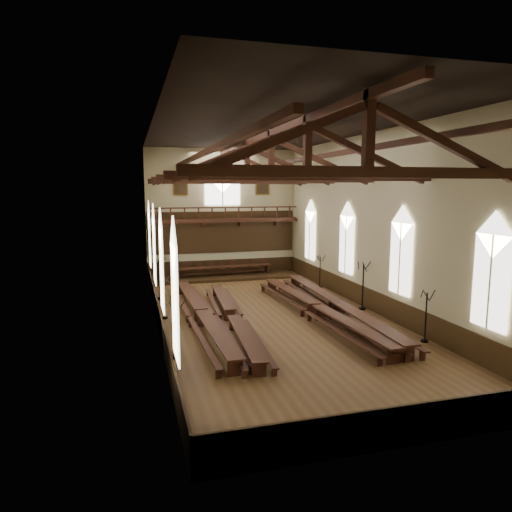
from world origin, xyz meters
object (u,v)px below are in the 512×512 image
Objects in this scene: dais at (224,277)px; candelabrum_right_near at (425,326)px; high_table at (224,268)px; candelabrum_right_mid at (363,295)px; refectory_row_a at (202,313)px; refectory_row_b at (233,316)px; refectory_row_d at (336,304)px; refectory_row_c at (316,308)px; candelabrum_left_far at (159,287)px; candelabrum_left_near at (175,341)px; candelabrum_right_far at (320,278)px; candelabrum_left_mid at (164,306)px.

dais is 4.71× the size of candelabrum_right_near.
candelabrum_right_mid is at bearing -62.93° from high_table.
refectory_row_b is at bearing -24.47° from refectory_row_a.
refectory_row_d is at bearing -163.56° from candelabrum_right_mid.
refectory_row_c reaches higher than dais.
refectory_row_d is at bearing -1.91° from refectory_row_a.
dais is 0.71m from high_table.
candelabrum_left_far reaches higher than candelabrum_right_near.
candelabrum_left_far is (-5.31, -5.70, 0.71)m from dais.
candelabrum_left_near is (-9.21, -4.21, 0.13)m from refectory_row_d.
candelabrum_left_far reaches higher than refectory_row_b.
dais is at bearing 108.68° from candelabrum_right_near.
candelabrum_right_far is (11.10, 10.89, -0.02)m from candelabrum_left_near.
candelabrum_left_near is 1.02× the size of candelabrum_left_mid.
candelabrum_left_near is at bearing -130.64° from refectory_row_b.
refectory_row_a reaches higher than refectory_row_b.
candelabrum_left_far is (-1.77, 5.94, 0.25)m from refectory_row_a.
candelabrum_left_far reaches higher than refectory_row_c.
high_table is at bearing 138.04° from candelabrum_right_far.
candelabrum_right_near is (1.89, -5.24, 0.14)m from refectory_row_d.
candelabrum_right_near is at bearing -5.34° from candelabrum_left_near.
candelabrum_left_far reaches higher than candelabrum_right_far.
high_table reaches higher than refectory_row_b.
high_table is 11.44m from candelabrum_left_mid.
candelabrum_left_mid is 11.17m from candelabrum_right_mid.
candelabrum_left_near is at bearing -153.67° from refectory_row_c.
high_table is 12.73m from candelabrum_right_mid.
candelabrum_right_mid is (1.89, 0.56, 0.26)m from refectory_row_d.
candelabrum_left_near reaches higher than refectory_row_d.
refectory_row_d is 12.53m from dais.
refectory_row_b is at bearing 49.36° from candelabrum_left_near.
refectory_row_c is 3.34m from candelabrum_right_mid.
candelabrum_right_near is at bearing -31.54° from refectory_row_b.
candelabrum_left_far is 15.94m from candelabrum_right_near.
refectory_row_a is 1.28× the size of dais.
refectory_row_a is at bearing -73.44° from candelabrum_left_far.
candelabrum_right_mid is at bearing 23.24° from candelabrum_left_near.
candelabrum_left_near is at bearing -156.76° from candelabrum_right_mid.
candelabrum_right_mid is (11.10, 4.77, 0.13)m from candelabrum_left_near.
refectory_row_d is (5.96, 0.42, 0.09)m from refectory_row_b.
high_table reaches higher than refectory_row_c.
dais is 4.27× the size of candelabrum_left_far.
refectory_row_a is 9.34m from candelabrum_right_mid.
refectory_row_b is 5.20× the size of candelabrum_left_far.
candelabrum_left_far is at bearing 140.50° from refectory_row_c.
refectory_row_d is at bearing 4.08° from refectory_row_b.
refectory_row_b is 7.92m from candelabrum_right_mid.
refectory_row_b is at bearing -33.91° from candelabrum_left_mid.
high_table is at bearing 62.36° from candelabrum_left_mid.
high_table is at bearing 47.05° from candelabrum_left_far.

